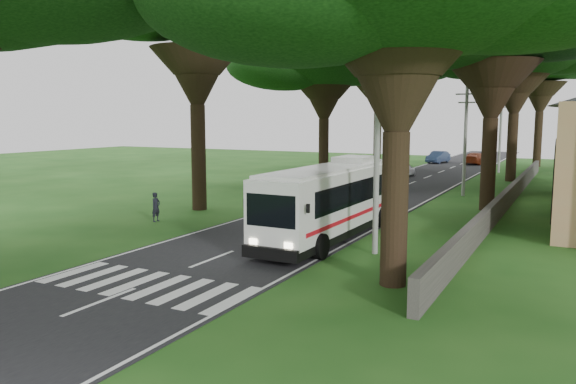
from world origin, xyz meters
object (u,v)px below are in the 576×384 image
object	(u,v)px
pole_mid	(465,139)
pole_near	(377,155)
distant_car_b	(438,157)
distant_car_c	(476,158)
distant_car_a	(403,169)
coach_bus	(332,200)
pedestrian	(156,207)
pole_far	(500,133)

from	to	relation	value
pole_mid	pole_near	bearing A→B (deg)	-90.00
distant_car_b	distant_car_c	world-z (taller)	distant_car_b
pole_near	pole_mid	bearing A→B (deg)	90.00
distant_car_a	distant_car_c	world-z (taller)	distant_car_c
pole_mid	coach_bus	bearing A→B (deg)	-98.84
distant_car_c	pedestrian	size ratio (longest dim) A/B	3.06
pole_mid	pole_far	world-z (taller)	same
coach_bus	distant_car_c	xyz separation A→B (m)	(-1.04, 47.93, -1.10)
pole_far	distant_car_c	size ratio (longest dim) A/B	1.61
pole_mid	coach_bus	world-z (taller)	pole_mid
pole_far	distant_car_a	world-z (taller)	pole_far
pole_mid	distant_car_b	size ratio (longest dim) A/B	1.78
distant_car_c	coach_bus	bearing A→B (deg)	99.21
pole_far	pedestrian	world-z (taller)	pole_far
coach_bus	pole_far	bearing A→B (deg)	86.38
coach_bus	distant_car_c	distance (m)	47.95
pole_far	distant_car_c	distance (m)	11.18
pole_mid	pedestrian	bearing A→B (deg)	-125.46
pole_mid	coach_bus	distance (m)	18.37
pole_mid	pedestrian	xyz separation A→B (m)	(-13.15, -18.47, -3.37)
pedestrian	distant_car_c	bearing A→B (deg)	-9.03
pole_near	coach_bus	distance (m)	4.15
distant_car_b	pedestrian	xyz separation A→B (m)	(-4.65, -48.29, 0.04)
pole_far	coach_bus	world-z (taller)	pole_far
distant_car_b	pedestrian	size ratio (longest dim) A/B	2.78
pole_near	pedestrian	bearing A→B (deg)	173.36
pole_mid	distant_car_c	xyz separation A→B (m)	(-3.84, 29.92, -3.43)
distant_car_a	pedestrian	distance (m)	30.01
pole_mid	distant_car_a	size ratio (longest dim) A/B	1.92
coach_bus	distant_car_a	world-z (taller)	coach_bus
distant_car_a	pole_far	bearing A→B (deg)	-130.59
pole_near	pedestrian	size ratio (longest dim) A/B	4.93
pole_near	distant_car_a	size ratio (longest dim) A/B	1.92
pole_near	pole_mid	distance (m)	20.00
coach_bus	pedestrian	bearing A→B (deg)	-176.86
pole_near	distant_car_a	distance (m)	32.16
distant_car_a	distant_car_b	size ratio (longest dim) A/B	0.92
coach_bus	distant_car_b	world-z (taller)	coach_bus
pole_near	pole_far	distance (m)	40.00
pole_mid	pole_far	xyz separation A→B (m)	(0.00, 20.00, 0.00)
pole_near	distant_car_b	distance (m)	50.66
pole_near	distant_car_c	distance (m)	50.18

